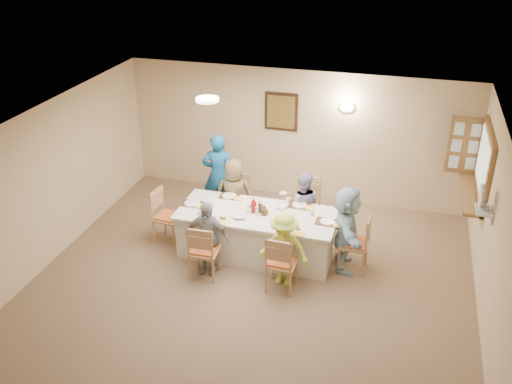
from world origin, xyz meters
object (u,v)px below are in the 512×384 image
(desk_fan, at_px, (484,200))
(diner_back_left, at_px, (234,195))
(chair_front_left, at_px, (205,249))
(chair_right_end, at_px, (354,243))
(diner_back_right, at_px, (303,206))
(condiment_ketchup, at_px, (254,205))
(dining_table, at_px, (257,233))
(diner_front_right, at_px, (284,250))
(diner_right_end, at_px, (346,229))
(chair_back_right, at_px, (304,208))
(serving_hatch, at_px, (484,165))
(caregiver, at_px, (218,175))
(diner_front_left, at_px, (207,237))
(chair_back_left, at_px, (236,201))
(chair_left_end, at_px, (168,216))
(chair_front_right, at_px, (282,261))

(desk_fan, xyz_separation_m, diner_back_left, (-3.84, 0.89, -0.89))
(chair_front_left, distance_m, chair_right_end, 2.29)
(chair_right_end, relative_size, diner_back_right, 0.76)
(desk_fan, relative_size, condiment_ketchup, 1.17)
(dining_table, distance_m, chair_right_end, 1.55)
(diner_front_right, distance_m, diner_right_end, 1.07)
(chair_back_right, distance_m, diner_back_left, 1.21)
(diner_front_right, height_order, condiment_ketchup, diner_front_right)
(serving_hatch, bearing_deg, caregiver, 179.93)
(chair_back_right, distance_m, diner_front_left, 1.91)
(chair_back_right, bearing_deg, diner_back_right, -82.31)
(chair_right_end, bearing_deg, caregiver, -111.73)
(chair_right_end, bearing_deg, condiment_ketchup, -88.40)
(desk_fan, relative_size, diner_front_right, 0.25)
(chair_back_left, relative_size, diner_front_right, 0.80)
(desk_fan, height_order, chair_left_end, desk_fan)
(dining_table, relative_size, diner_right_end, 1.82)
(serving_hatch, xyz_separation_m, desk_fan, (-0.11, -1.35, 0.05))
(chair_back_right, distance_m, caregiver, 1.71)
(chair_front_left, bearing_deg, chair_back_left, -92.61)
(serving_hatch, bearing_deg, chair_right_end, -147.58)
(condiment_ketchup, bearing_deg, chair_right_end, -0.53)
(dining_table, xyz_separation_m, diner_back_left, (-0.60, 0.68, 0.28))
(serving_hatch, bearing_deg, chair_front_left, -153.80)
(chair_right_end, relative_size, diner_back_left, 0.71)
(serving_hatch, relative_size, desk_fan, 5.00)
(chair_left_end, height_order, diner_front_right, diner_front_right)
(chair_front_right, height_order, diner_front_right, diner_front_right)
(serving_hatch, distance_m, chair_back_left, 4.10)
(desk_fan, xyz_separation_m, chair_left_end, (-4.79, 0.21, -1.09))
(chair_right_end, height_order, diner_right_end, diner_right_end)
(diner_back_right, distance_m, diner_front_right, 1.36)
(chair_back_right, relative_size, diner_back_left, 0.79)
(chair_back_right, bearing_deg, chair_front_right, -82.31)
(caregiver, bearing_deg, chair_right_end, 140.91)
(chair_left_end, distance_m, diner_right_end, 2.98)
(chair_back_left, bearing_deg, chair_front_right, -54.59)
(diner_front_right, relative_size, caregiver, 0.77)
(dining_table, bearing_deg, condiment_ketchup, 166.33)
(chair_back_left, relative_size, chair_back_right, 0.92)
(serving_hatch, height_order, desk_fan, serving_hatch)
(chair_front_right, relative_size, condiment_ketchup, 3.62)
(desk_fan, height_order, chair_back_right, desk_fan)
(chair_front_right, bearing_deg, chair_right_end, -137.50)
(chair_back_left, bearing_deg, diner_right_end, -23.06)
(caregiver, bearing_deg, dining_table, 117.17)
(chair_front_left, relative_size, diner_front_left, 0.76)
(chair_back_left, height_order, diner_right_end, diner_right_end)
(chair_front_right, distance_m, chair_left_end, 2.29)
(chair_front_left, distance_m, caregiver, 2.03)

